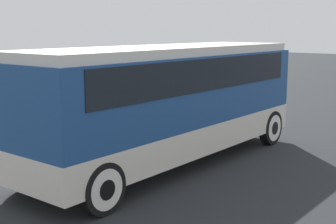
{
  "coord_description": "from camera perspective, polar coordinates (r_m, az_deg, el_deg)",
  "views": [
    {
      "loc": [
        -9.65,
        -7.65,
        3.62
      ],
      "look_at": [
        0.0,
        0.0,
        1.43
      ],
      "focal_mm": 50.0,
      "sensor_mm": 36.0,
      "label": 1
    }
  ],
  "objects": [
    {
      "name": "ground_plane",
      "position": [
        12.83,
        -0.0,
        -6.3
      ],
      "size": [
        120.0,
        120.0,
        0.0
      ],
      "primitive_type": "plane",
      "color": "#26282B"
    },
    {
      "name": "tour_bus",
      "position": [
        12.5,
        0.27,
        2.23
      ],
      "size": [
        9.24,
        2.7,
        3.18
      ],
      "color": "silver",
      "rests_on": "ground_plane"
    },
    {
      "name": "parked_car_mid",
      "position": [
        20.41,
        -15.44,
        1.52
      ],
      "size": [
        4.29,
        1.87,
        1.4
      ],
      "color": "black",
      "rests_on": "ground_plane"
    }
  ]
}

